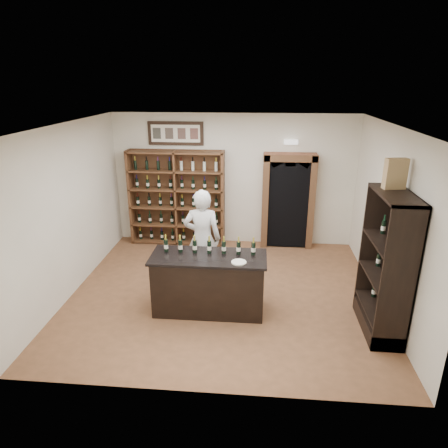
{
  "coord_description": "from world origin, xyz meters",
  "views": [
    {
      "loc": [
        0.57,
        -6.43,
        3.7
      ],
      "look_at": [
        -0.03,
        0.3,
        1.23
      ],
      "focal_mm": 32.0,
      "sensor_mm": 36.0,
      "label": 1
    }
  ],
  "objects": [
    {
      "name": "counter_bottle_3",
      "position": [
        -0.2,
        -0.48,
        1.11
      ],
      "size": [
        0.07,
        0.07,
        0.3
      ],
      "color": "black",
      "rests_on": "tasting_counter"
    },
    {
      "name": "counter_bottle_4",
      "position": [
        0.04,
        -0.48,
        1.11
      ],
      "size": [
        0.07,
        0.07,
        0.3
      ],
      "color": "black",
      "rests_on": "tasting_counter"
    },
    {
      "name": "counter_bottle_2",
      "position": [
        -0.44,
        -0.48,
        1.11
      ],
      "size": [
        0.07,
        0.07,
        0.3
      ],
      "color": "black",
      "rests_on": "tasting_counter"
    },
    {
      "name": "counter_bottle_5",
      "position": [
        0.28,
        -0.48,
        1.11
      ],
      "size": [
        0.07,
        0.07,
        0.3
      ],
      "color": "black",
      "rests_on": "tasting_counter"
    },
    {
      "name": "wine_shelf",
      "position": [
        -1.3,
        2.33,
        1.1
      ],
      "size": [
        2.2,
        0.38,
        2.2
      ],
      "color": "brown",
      "rests_on": "ground"
    },
    {
      "name": "floor",
      "position": [
        0.0,
        0.0,
        0.0
      ],
      "size": [
        5.5,
        5.5,
        0.0
      ],
      "primitive_type": "plane",
      "color": "brown",
      "rests_on": "ground"
    },
    {
      "name": "wall_right",
      "position": [
        2.75,
        0.0,
        1.5
      ],
      "size": [
        0.04,
        5.0,
        3.0
      ],
      "primitive_type": "cube",
      "color": "silver",
      "rests_on": "ground"
    },
    {
      "name": "tasting_counter",
      "position": [
        -0.2,
        -0.6,
        0.49
      ],
      "size": [
        1.88,
        0.78,
        1.0
      ],
      "color": "black",
      "rests_on": "ground"
    },
    {
      "name": "framed_picture",
      "position": [
        -1.3,
        2.47,
        2.55
      ],
      "size": [
        1.25,
        0.04,
        0.52
      ],
      "primitive_type": "cube",
      "color": "black",
      "rests_on": "wall_back"
    },
    {
      "name": "counter_bottle_0",
      "position": [
        -0.92,
        -0.48,
        1.11
      ],
      "size": [
        0.07,
        0.07,
        0.3
      ],
      "color": "black",
      "rests_on": "tasting_counter"
    },
    {
      "name": "arched_doorway",
      "position": [
        1.25,
        2.33,
        1.14
      ],
      "size": [
        1.17,
        0.35,
        2.17
      ],
      "color": "black",
      "rests_on": "ground"
    },
    {
      "name": "wine_crate",
      "position": [
        2.51,
        -0.65,
        2.42
      ],
      "size": [
        0.33,
        0.18,
        0.44
      ],
      "primitive_type": "cube",
      "rotation": [
        0.0,
        0.0,
        0.18
      ],
      "color": "tan",
      "rests_on": "side_cabinet"
    },
    {
      "name": "emergency_light",
      "position": [
        1.25,
        2.42,
        2.4
      ],
      "size": [
        0.3,
        0.1,
        0.1
      ],
      "primitive_type": "cube",
      "color": "white",
      "rests_on": "wall_back"
    },
    {
      "name": "counter_bottle_1",
      "position": [
        -0.68,
        -0.48,
        1.11
      ],
      "size": [
        0.07,
        0.07,
        0.3
      ],
      "color": "black",
      "rests_on": "tasting_counter"
    },
    {
      "name": "shopkeeper",
      "position": [
        -0.42,
        0.28,
        0.93
      ],
      "size": [
        0.69,
        0.46,
        1.87
      ],
      "primitive_type": "imported",
      "rotation": [
        0.0,
        0.0,
        3.16
      ],
      "color": "silver",
      "rests_on": "ground"
    },
    {
      "name": "wall_left",
      "position": [
        -2.75,
        0.0,
        1.5
      ],
      "size": [
        0.04,
        5.0,
        3.0
      ],
      "primitive_type": "cube",
      "color": "silver",
      "rests_on": "ground"
    },
    {
      "name": "counter_bottle_6",
      "position": [
        0.52,
        -0.48,
        1.11
      ],
      "size": [
        0.07,
        0.07,
        0.3
      ],
      "color": "black",
      "rests_on": "tasting_counter"
    },
    {
      "name": "wall_back",
      "position": [
        0.0,
        2.5,
        1.5
      ],
      "size": [
        5.5,
        0.04,
        3.0
      ],
      "primitive_type": "cube",
      "color": "silver",
      "rests_on": "ground"
    },
    {
      "name": "plate",
      "position": [
        0.3,
        -0.81,
        1.01
      ],
      "size": [
        0.24,
        0.24,
        0.02
      ],
      "primitive_type": "cylinder",
      "color": "silver",
      "rests_on": "tasting_counter"
    },
    {
      "name": "side_cabinet",
      "position": [
        2.52,
        -0.9,
        0.75
      ],
      "size": [
        0.48,
        1.2,
        2.2
      ],
      "color": "black",
      "rests_on": "ground"
    },
    {
      "name": "ceiling",
      "position": [
        0.0,
        0.0,
        3.0
      ],
      "size": [
        5.5,
        5.5,
        0.0
      ],
      "primitive_type": "plane",
      "rotation": [
        3.14,
        0.0,
        0.0
      ],
      "color": "white",
      "rests_on": "wall_back"
    }
  ]
}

